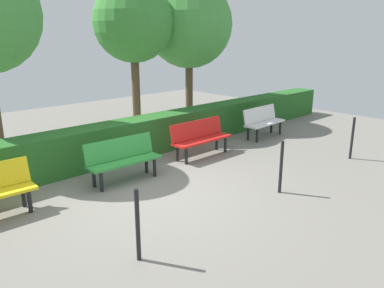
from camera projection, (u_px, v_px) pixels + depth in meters
The scene contains 10 objects.
ground_plane at pixel (150, 191), 7.17m from camera, with size 19.46×19.46×0.00m, color gray.
bench_white at pixel (263, 121), 10.84m from camera, with size 1.48×0.52×0.86m.
bench_red at pixel (200, 137), 9.12m from camera, with size 1.63×0.47×0.86m.
bench_green at pixel (123, 158), 7.56m from camera, with size 1.54×0.53×0.86m.
hedge_row at pixel (135, 138), 9.17m from camera, with size 15.46×0.68×0.90m, color #266023.
tree_near at pixel (189, 25), 12.02m from camera, with size 2.75×2.75×4.52m.
tree_mid at pixel (133, 23), 10.82m from camera, with size 2.29×2.29×4.33m.
railing_post_near at pixel (352, 138), 8.91m from camera, with size 0.06×0.06×1.00m, color black.
railing_post_mid at pixel (281, 167), 6.98m from camera, with size 0.06×0.06×1.00m, color black.
railing_post_far at pixel (138, 225), 4.85m from camera, with size 0.06×0.06×1.00m, color black.
Camera 1 is at (4.00, 5.36, 2.84)m, focal length 35.59 mm.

